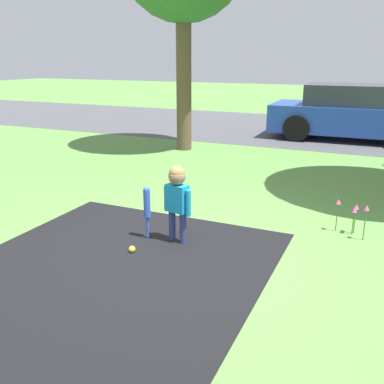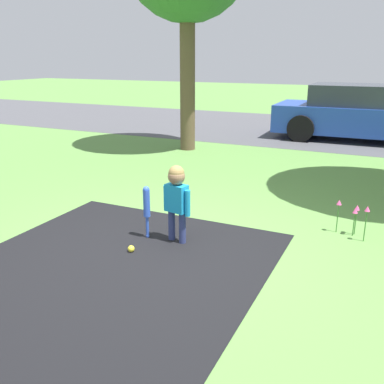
{
  "view_description": "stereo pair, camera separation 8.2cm",
  "coord_description": "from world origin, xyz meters",
  "px_view_note": "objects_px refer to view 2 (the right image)",
  "views": [
    {
      "loc": [
        1.94,
        -3.78,
        2.02
      ],
      "look_at": [
        -0.06,
        0.66,
        0.48
      ],
      "focal_mm": 40.0,
      "sensor_mm": 36.0,
      "label": 1
    },
    {
      "loc": [
        2.02,
        -3.74,
        2.02
      ],
      "look_at": [
        -0.06,
        0.66,
        0.48
      ],
      "focal_mm": 40.0,
      "sensor_mm": 36.0,
      "label": 2
    }
  ],
  "objects_px": {
    "parked_car": "(356,114)",
    "baseball_bat": "(147,205)",
    "child": "(177,193)",
    "sports_ball": "(131,249)"
  },
  "relations": [
    {
      "from": "parked_car",
      "to": "baseball_bat",
      "type": "bearing_deg",
      "value": -102.48
    },
    {
      "from": "child",
      "to": "baseball_bat",
      "type": "bearing_deg",
      "value": -159.93
    },
    {
      "from": "child",
      "to": "sports_ball",
      "type": "height_order",
      "value": "child"
    },
    {
      "from": "baseball_bat",
      "to": "parked_car",
      "type": "xyz_separation_m",
      "value": [
        1.56,
        7.64,
        0.24
      ]
    },
    {
      "from": "child",
      "to": "parked_car",
      "type": "relative_size",
      "value": 0.22
    },
    {
      "from": "baseball_bat",
      "to": "parked_car",
      "type": "relative_size",
      "value": 0.15
    },
    {
      "from": "baseball_bat",
      "to": "sports_ball",
      "type": "bearing_deg",
      "value": -84.47
    },
    {
      "from": "child",
      "to": "sports_ball",
      "type": "bearing_deg",
      "value": -112.72
    },
    {
      "from": "child",
      "to": "baseball_bat",
      "type": "xyz_separation_m",
      "value": [
        -0.36,
        -0.05,
        -0.18
      ]
    },
    {
      "from": "sports_ball",
      "to": "parked_car",
      "type": "xyz_separation_m",
      "value": [
        1.52,
        8.05,
        0.61
      ]
    }
  ]
}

